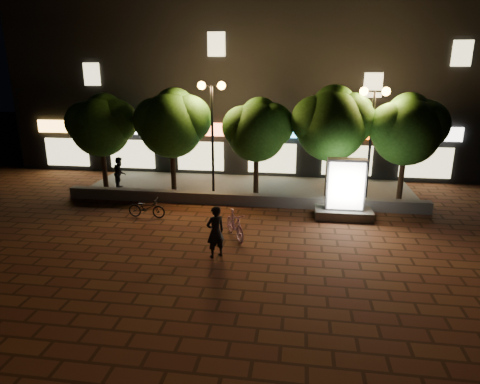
% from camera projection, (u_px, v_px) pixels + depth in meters
% --- Properties ---
extents(ground, '(80.00, 80.00, 0.00)m').
position_uv_depth(ground, '(225.00, 240.00, 14.62)').
color(ground, '#502D19').
rests_on(ground, ground).
extents(retaining_wall, '(16.00, 0.45, 0.50)m').
position_uv_depth(retaining_wall, '(241.00, 199.00, 18.34)').
color(retaining_wall, '#605E59').
rests_on(retaining_wall, ground).
extents(sidewalk, '(16.00, 5.00, 0.08)m').
position_uv_depth(sidewalk, '(248.00, 188.00, 20.78)').
color(sidewalk, '#605E59').
rests_on(sidewalk, ground).
extents(building_block, '(28.00, 8.12, 11.30)m').
position_uv_depth(building_block, '(262.00, 82.00, 25.52)').
color(building_block, black).
rests_on(building_block, ground).
extents(tree_far_left, '(3.36, 2.80, 4.63)m').
position_uv_depth(tree_far_left, '(102.00, 123.00, 19.81)').
color(tree_far_left, black).
rests_on(tree_far_left, sidewalk).
extents(tree_left, '(3.60, 3.00, 4.89)m').
position_uv_depth(tree_left, '(172.00, 121.00, 19.29)').
color(tree_left, black).
rests_on(tree_left, sidewalk).
extents(tree_mid, '(3.24, 2.70, 4.50)m').
position_uv_depth(tree_mid, '(258.00, 128.00, 18.81)').
color(tree_mid, black).
rests_on(tree_mid, sidewalk).
extents(tree_right, '(3.72, 3.10, 5.07)m').
position_uv_depth(tree_right, '(333.00, 121.00, 18.26)').
color(tree_right, black).
rests_on(tree_right, sidewalk).
extents(tree_far_right, '(3.48, 2.90, 4.76)m').
position_uv_depth(tree_far_right, '(408.00, 127.00, 17.87)').
color(tree_far_right, black).
rests_on(tree_far_right, sidewalk).
extents(street_lamp_left, '(1.26, 0.36, 5.18)m').
position_uv_depth(street_lamp_left, '(212.00, 110.00, 18.61)').
color(street_lamp_left, black).
rests_on(street_lamp_left, sidewalk).
extents(street_lamp_right, '(1.26, 0.36, 4.98)m').
position_uv_depth(street_lamp_right, '(373.00, 115.00, 17.69)').
color(street_lamp_right, black).
rests_on(street_lamp_right, sidewalk).
extents(ad_kiosk, '(2.26, 1.14, 2.45)m').
position_uv_depth(ad_kiosk, '(345.00, 195.00, 16.50)').
color(ad_kiosk, '#605E59').
rests_on(ad_kiosk, ground).
extents(scooter_pink, '(1.21, 1.68, 1.00)m').
position_uv_depth(scooter_pink, '(235.00, 225.00, 14.67)').
color(scooter_pink, '#D692C0').
rests_on(scooter_pink, ground).
extents(rider, '(0.74, 0.71, 1.71)m').
position_uv_depth(rider, '(216.00, 232.00, 13.10)').
color(rider, black).
rests_on(rider, ground).
extents(scooter_parked, '(1.54, 0.56, 0.80)m').
position_uv_depth(scooter_parked, '(147.00, 208.00, 16.75)').
color(scooter_parked, black).
rests_on(scooter_parked, ground).
extents(pedestrian, '(0.76, 0.88, 1.56)m').
position_uv_depth(pedestrian, '(120.00, 173.00, 20.52)').
color(pedestrian, black).
rests_on(pedestrian, sidewalk).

